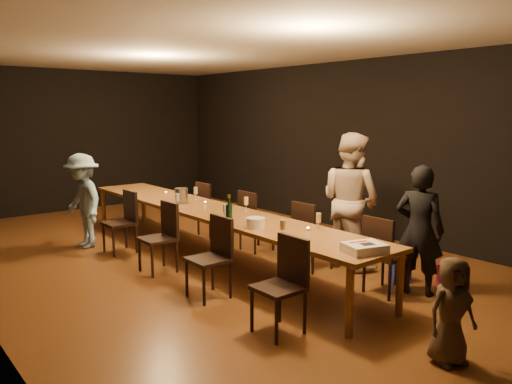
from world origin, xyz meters
TOP-DOWN VIEW (x-y plane):
  - ground at (0.00, 0.00)m, footprint 10.00×10.00m
  - room_shell at (0.00, 0.00)m, footprint 6.04×10.04m
  - table at (0.00, 0.00)m, footprint 0.90×6.00m
  - chair_right_0 at (0.85, -2.40)m, footprint 0.42×0.42m
  - chair_right_1 at (0.85, -1.20)m, footprint 0.42×0.42m
  - chair_right_2 at (0.85, 0.00)m, footprint 0.42×0.42m
  - chair_right_3 at (0.85, 1.20)m, footprint 0.42×0.42m
  - chair_left_0 at (-0.85, -2.40)m, footprint 0.42×0.42m
  - chair_left_1 at (-0.85, -1.20)m, footprint 0.42×0.42m
  - chair_left_2 at (-0.85, 0.00)m, footprint 0.42×0.42m
  - chair_left_3 at (-0.85, 1.20)m, footprint 0.42×0.42m
  - woman_birthday at (1.13, -2.63)m, footprint 0.53×0.65m
  - woman_tan at (1.33, -1.42)m, footprint 0.72×0.91m
  - man_blue at (-1.15, 1.84)m, footprint 0.57×0.97m
  - child at (-0.11, -3.75)m, footprint 0.53×0.43m
  - gift_bag_red at (1.69, -2.64)m, footprint 0.24×0.18m
  - gift_bag_blue at (1.29, -2.29)m, footprint 0.28×0.24m
  - birthday_cake at (-0.06, -2.79)m, footprint 0.46×0.40m
  - plate_stack at (-0.25, -1.32)m, footprint 0.22×0.22m
  - champagne_bottle at (-0.33, -0.90)m, footprint 0.11×0.11m
  - ice_bucket at (-0.05, 0.72)m, footprint 0.21×0.21m
  - wineglass_0 at (-0.32, -1.88)m, footprint 0.06×0.06m
  - wineglass_1 at (0.25, -1.87)m, footprint 0.06×0.06m
  - wineglass_2 at (-0.28, -0.74)m, footprint 0.06×0.06m
  - wineglass_3 at (0.28, -0.46)m, footprint 0.06×0.06m
  - wineglass_4 at (-0.32, 0.38)m, footprint 0.06×0.06m
  - wineglass_5 at (0.23, 0.75)m, footprint 0.06×0.06m
  - tealight_near at (0.15, -1.79)m, footprint 0.05×0.05m
  - tealight_mid at (0.15, 0.37)m, footprint 0.05×0.05m
  - tealight_far at (0.15, 1.56)m, footprint 0.05×0.05m

SIDE VIEW (x-z plane):
  - ground at x=0.00m, z-range 0.00..0.00m
  - gift_bag_red at x=1.69m, z-range 0.00..0.26m
  - gift_bag_blue at x=1.29m, z-range 0.00..0.29m
  - chair_right_0 at x=0.85m, z-range 0.00..0.93m
  - chair_right_1 at x=0.85m, z-range 0.00..0.93m
  - chair_right_2 at x=0.85m, z-range 0.00..0.93m
  - chair_right_3 at x=0.85m, z-range 0.00..0.93m
  - chair_left_0 at x=-0.85m, z-range 0.00..0.93m
  - chair_left_1 at x=-0.85m, z-range 0.00..0.93m
  - chair_left_2 at x=-0.85m, z-range 0.00..0.93m
  - chair_left_3 at x=-0.85m, z-range 0.00..0.93m
  - child at x=-0.11m, z-range 0.00..0.93m
  - table at x=0.00m, z-range 0.33..1.08m
  - man_blue at x=-1.15m, z-range 0.00..1.48m
  - woman_birthday at x=1.13m, z-range 0.00..1.52m
  - tealight_near at x=0.15m, z-range 0.75..0.78m
  - tealight_mid at x=0.15m, z-range 0.75..0.78m
  - tealight_far at x=0.15m, z-range 0.75..0.78m
  - birthday_cake at x=-0.06m, z-range 0.75..0.84m
  - plate_stack at x=-0.25m, z-range 0.75..0.88m
  - wineglass_0 at x=-0.32m, z-range 0.75..0.96m
  - wineglass_1 at x=0.25m, z-range 0.75..0.96m
  - wineglass_2 at x=-0.28m, z-range 0.75..0.96m
  - wineglass_3 at x=0.28m, z-range 0.75..0.96m
  - wineglass_4 at x=-0.32m, z-range 0.75..0.96m
  - wineglass_5 at x=0.23m, z-range 0.75..0.96m
  - ice_bucket at x=-0.05m, z-range 0.75..0.97m
  - woman_tan at x=1.33m, z-range 0.00..1.84m
  - champagne_bottle at x=-0.33m, z-range 0.75..1.11m
  - room_shell at x=0.00m, z-range 0.57..3.59m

